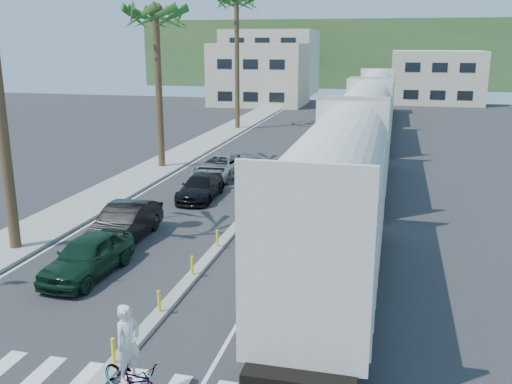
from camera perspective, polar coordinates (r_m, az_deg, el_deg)
ground at (r=16.83m, az=-12.35°, el=-15.03°), size 140.00×140.00×0.00m
sidewalk at (r=41.76m, az=-8.03°, el=3.38°), size 3.00×90.00×0.15m
rails at (r=41.86m, az=11.04°, el=3.22°), size 1.56×100.00×0.06m
median at (r=34.63m, az=2.06°, el=1.16°), size 0.45×60.00×0.85m
lane_markings at (r=39.90m, az=0.50°, el=2.89°), size 9.42×90.00×0.01m
freight_train at (r=39.05m, az=11.06°, el=6.67°), size 3.00×60.94×5.85m
palm_trees at (r=38.74m, az=-9.36°, el=18.41°), size 3.50×37.20×13.75m
buildings at (r=85.76m, az=4.95°, el=12.20°), size 38.00×27.00×10.00m
hillside at (r=113.22m, az=10.56°, el=13.48°), size 80.00×20.00×12.00m
car_lead at (r=21.64m, az=-16.47°, el=-6.14°), size 2.22×4.63×1.52m
car_second at (r=24.99m, az=-12.97°, el=-3.02°), size 1.91×4.83×1.56m
car_third at (r=30.94m, az=-5.55°, el=0.50°), size 2.14×4.60×1.30m
car_rear at (r=35.68m, az=-3.60°, el=2.59°), size 3.32×5.61×1.44m
cyclist at (r=14.35m, az=-12.21°, el=-17.15°), size 2.24×2.61×2.46m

